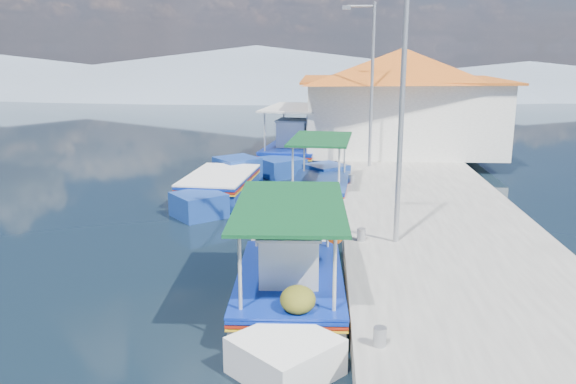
{
  "coord_description": "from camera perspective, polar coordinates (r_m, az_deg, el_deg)",
  "views": [
    {
      "loc": [
        2.95,
        -11.16,
        4.88
      ],
      "look_at": [
        1.99,
        3.41,
        1.3
      ],
      "focal_mm": 36.65,
      "sensor_mm": 36.0,
      "label": 1
    }
  ],
  "objects": [
    {
      "name": "bollards",
      "position": [
        16.96,
        6.52,
        -0.75
      ],
      "size": [
        0.2,
        17.2,
        0.3
      ],
      "color": "#A5A8AD",
      "rests_on": "quay"
    },
    {
      "name": "lamp_post_near",
      "position": [
        13.29,
        10.63,
        9.11
      ],
      "size": [
        1.21,
        0.14,
        6.0
      ],
      "color": "#A5A8AD",
      "rests_on": "quay"
    },
    {
      "name": "caique_green_canopy",
      "position": [
        19.44,
        3.1,
        0.26
      ],
      "size": [
        2.16,
        6.1,
        2.29
      ],
      "rotation": [
        0.0,
        0.0,
        0.09
      ],
      "color": "navy",
      "rests_on": "ground"
    },
    {
      "name": "caique_far",
      "position": [
        25.7,
        0.64,
        3.97
      ],
      "size": [
        3.0,
        7.66,
        2.71
      ],
      "rotation": [
        0.0,
        0.0,
        0.15
      ],
      "color": "navy",
      "rests_on": "ground"
    },
    {
      "name": "caique_blue_hull",
      "position": [
        19.9,
        -6.59,
        0.45
      ],
      "size": [
        2.36,
        6.68,
        1.19
      ],
      "rotation": [
        0.0,
        0.0,
        0.09
      ],
      "color": "navy",
      "rests_on": "ground"
    },
    {
      "name": "lamp_post_far",
      "position": [
        22.23,
        7.92,
        11.0
      ],
      "size": [
        1.21,
        0.14,
        6.0
      ],
      "color": "#A5A8AD",
      "rests_on": "quay"
    },
    {
      "name": "harbor_building",
      "position": [
        26.44,
        10.94,
        8.97
      ],
      "size": [
        10.49,
        10.49,
        4.4
      ],
      "color": "white",
      "rests_on": "quay"
    },
    {
      "name": "main_caique",
      "position": [
        11.55,
        0.23,
        -8.85
      ],
      "size": [
        2.16,
        6.92,
        2.28
      ],
      "rotation": [
        0.0,
        0.0,
        -0.03
      ],
      "color": "white",
      "rests_on": "ground"
    },
    {
      "name": "mountain_ridge",
      "position": [
        67.31,
        6.95,
        11.27
      ],
      "size": [
        171.4,
        96.0,
        5.5
      ],
      "color": "gray",
      "rests_on": "ground"
    },
    {
      "name": "quay",
      "position": [
        18.01,
        13.06,
        -1.48
      ],
      "size": [
        5.0,
        44.0,
        0.5
      ],
      "primitive_type": "cube",
      "color": "#A8A79D",
      "rests_on": "ground"
    },
    {
      "name": "ground",
      "position": [
        12.53,
        -10.3,
        -9.38
      ],
      "size": [
        160.0,
        160.0,
        0.0
      ],
      "primitive_type": "plane",
      "color": "black",
      "rests_on": "ground"
    }
  ]
}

